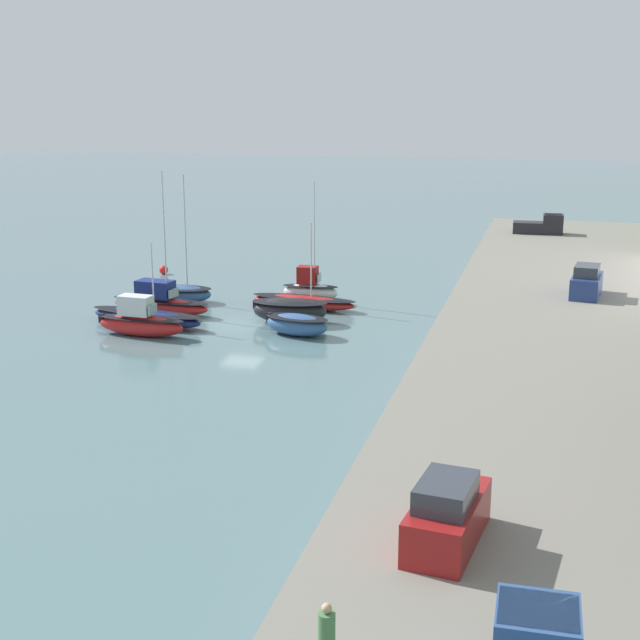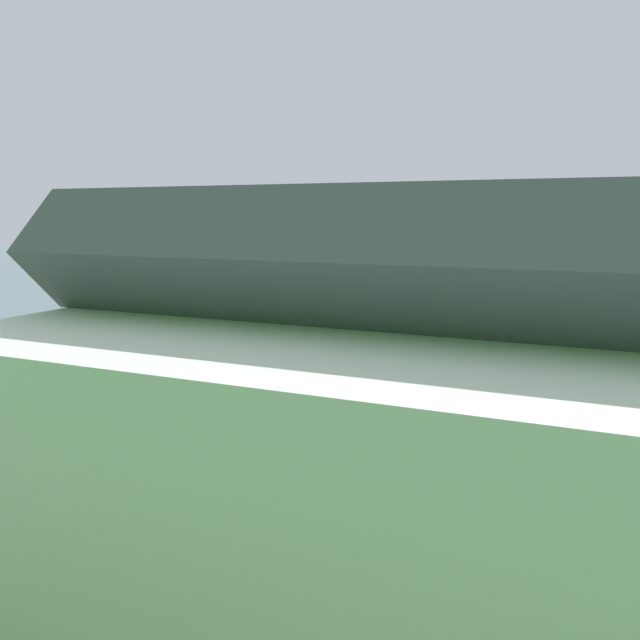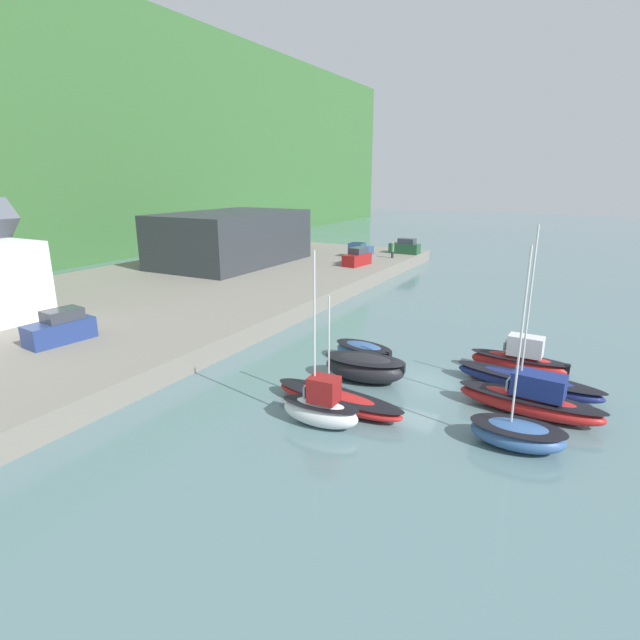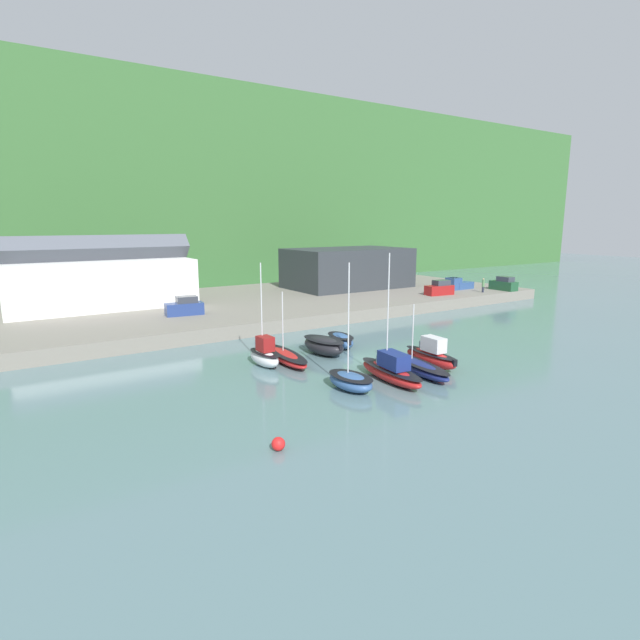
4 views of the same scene
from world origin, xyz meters
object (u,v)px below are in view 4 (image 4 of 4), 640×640
object	(u,v)px
moored_boat_7	(431,355)
moored_boat_5	(391,370)
pickup_truck_0	(458,284)
mooring_buoy_0	(278,444)
person_on_quay	(483,285)
moored_boat_2	(324,345)
moored_boat_1	(286,356)
parked_car_0	(504,284)
moored_boat_0	(264,355)
moored_boat_3	(341,340)
parked_car_1	(185,307)
moored_boat_6	(416,366)
moored_boat_4	(351,381)
parked_car_2	(440,289)

from	to	relation	value
moored_boat_7	moored_boat_5	bearing A→B (deg)	-164.67
moored_boat_5	pickup_truck_0	bearing A→B (deg)	40.93
moored_boat_7	mooring_buoy_0	size ratio (longest dim) A/B	8.00
person_on_quay	mooring_buoy_0	size ratio (longest dim) A/B	2.87
moored_boat_2	moored_boat_1	bearing A→B (deg)	178.32
moored_boat_1	parked_car_0	xyz separation A→B (m)	(46.25, 12.33, 1.89)
moored_boat_0	person_on_quay	xyz separation A→B (m)	(43.59, 12.55, 1.59)
moored_boat_3	mooring_buoy_0	distance (m)	22.72
moored_boat_7	parked_car_1	size ratio (longest dim) A/B	1.36
moored_boat_6	mooring_buoy_0	size ratio (longest dim) A/B	11.40
moored_boat_2	pickup_truck_0	size ratio (longest dim) A/B	1.09
moored_boat_6	mooring_buoy_0	xyz separation A→B (m)	(-16.04, -6.16, -0.20)
moored_boat_4	moored_boat_2	bearing A→B (deg)	64.97
moored_boat_7	person_on_quay	bearing A→B (deg)	35.32
moored_boat_2	moored_boat_5	size ratio (longest dim) A/B	0.53
moored_boat_4	parked_car_1	size ratio (longest dim) A/B	2.11
parked_car_0	pickup_truck_0	xyz separation A→B (m)	(-5.21, 4.71, -0.10)
moored_boat_6	person_on_quay	distance (m)	40.21
moored_boat_1	moored_boat_2	xyz separation A→B (m)	(4.14, 0.24, 0.38)
moored_boat_2	moored_boat_4	world-z (taller)	moored_boat_4
moored_boat_2	pickup_truck_0	bearing A→B (deg)	19.47
parked_car_0	parked_car_2	bearing A→B (deg)	172.24
parked_car_0	parked_car_1	bearing A→B (deg)	173.22
moored_boat_0	moored_boat_6	distance (m)	12.61
parked_car_1	parked_car_2	size ratio (longest dim) A/B	1.00
moored_boat_4	moored_boat_7	xyz separation A→B (m)	(9.33, 1.11, 0.26)
moored_boat_5	pickup_truck_0	distance (m)	45.28
parked_car_0	pickup_truck_0	world-z (taller)	parked_car_0
moored_boat_2	moored_boat_5	xyz separation A→B (m)	(-0.04, -9.34, -0.02)
parked_car_1	person_on_quay	size ratio (longest dim) A/B	2.05
moored_boat_1	moored_boat_4	size ratio (longest dim) A/B	0.86
parked_car_1	pickup_truck_0	world-z (taller)	parked_car_1
moored_boat_0	pickup_truck_0	bearing A→B (deg)	19.41
parked_car_1	parked_car_0	bearing A→B (deg)	-91.24
moored_boat_4	moored_boat_5	bearing A→B (deg)	-4.57
moored_boat_0	parked_car_2	distance (m)	38.91
moored_boat_6	parked_car_1	bearing A→B (deg)	118.42
moored_boat_3	parked_car_2	xyz separation A→B (m)	(27.00, 12.68, 1.67)
moored_boat_5	mooring_buoy_0	xyz separation A→B (m)	(-12.91, -5.64, -0.48)
moored_boat_4	moored_boat_3	bearing A→B (deg)	55.05
person_on_quay	mooring_buoy_0	bearing A→B (deg)	-151.61
person_on_quay	moored_boat_7	bearing A→B (deg)	-147.46
person_on_quay	moored_boat_1	bearing A→B (deg)	-163.32
mooring_buoy_0	moored_boat_4	bearing A→B (deg)	32.29
moored_boat_5	parked_car_0	bearing A→B (deg)	32.60
moored_boat_3	moored_boat_4	distance (m)	12.47
moored_boat_6	parked_car_1	world-z (taller)	moored_boat_6
moored_boat_2	moored_boat_6	bearing A→B (deg)	-75.69
moored_boat_6	pickup_truck_0	bearing A→B (deg)	46.17
moored_boat_7	parked_car_2	size ratio (longest dim) A/B	1.36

